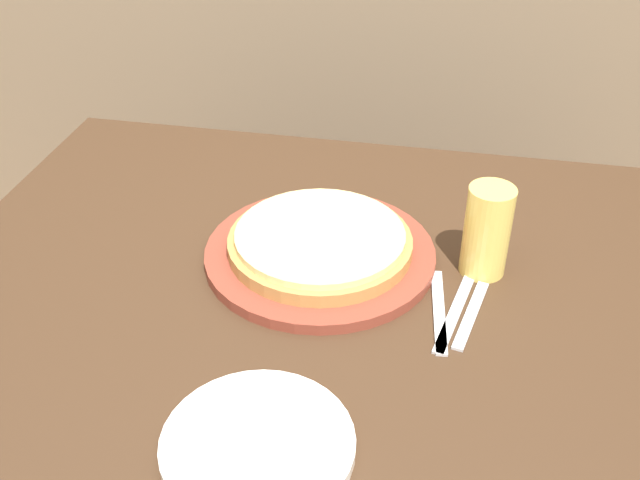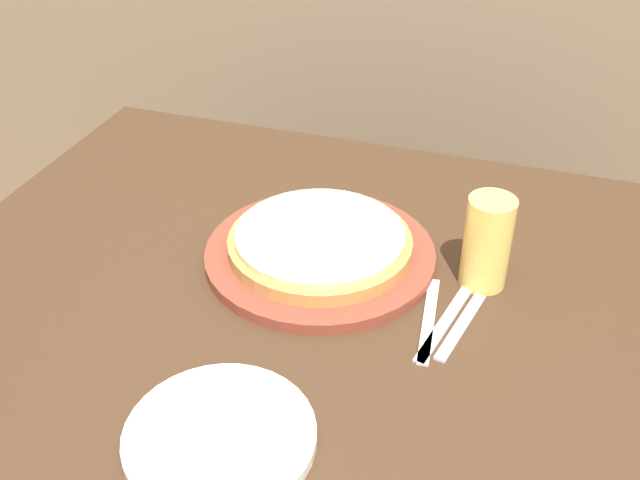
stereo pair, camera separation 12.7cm
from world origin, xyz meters
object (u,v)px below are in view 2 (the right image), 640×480
beer_glass (488,239)px  dinner_knife (445,323)px  dinner_plate (220,437)px  fork (429,320)px  pizza_on_board (320,248)px  spoon (461,326)px

beer_glass → dinner_knife: beer_glass is taller
beer_glass → dinner_plate: beer_glass is taller
dinner_plate → fork: size_ratio=1.22×
pizza_on_board → fork: 0.24m
pizza_on_board → dinner_knife: pizza_on_board is taller
beer_glass → pizza_on_board: bearing=-175.3°
beer_glass → spoon: size_ratio=0.92×
dinner_plate → dinner_knife: 0.40m
pizza_on_board → beer_glass: beer_glass is taller
fork → dinner_knife: size_ratio=1.01×
fork → dinner_knife: bearing=0.0°
beer_glass → spoon: 0.15m
fork → spoon: same height
beer_glass → spoon: (-0.01, -0.13, -0.08)m
dinner_knife → spoon: same height
fork → beer_glass: bearing=63.3°
spoon → fork: bearing=180.0°
dinner_knife → dinner_plate: bearing=-126.2°
dinner_plate → dinner_knife: (0.23, 0.32, -0.01)m
pizza_on_board → dinner_knife: size_ratio=1.96×
spoon → pizza_on_board: bearing=158.6°
beer_glass → dinner_plate: bearing=-121.4°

